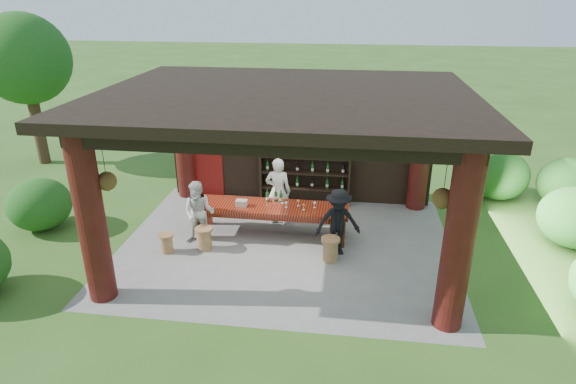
# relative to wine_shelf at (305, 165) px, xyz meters

# --- Properties ---
(ground) EXTENTS (90.00, 90.00, 0.00)m
(ground) POSITION_rel_wine_shelf_xyz_m (-0.18, -2.45, -1.07)
(ground) COLOR #2D5119
(ground) RESTS_ON ground
(pavilion) EXTENTS (7.50, 6.00, 3.60)m
(pavilion) POSITION_rel_wine_shelf_xyz_m (-0.19, -2.02, 1.06)
(pavilion) COLOR slate
(pavilion) RESTS_ON ground
(wine_shelf) EXTENTS (2.42, 0.37, 2.13)m
(wine_shelf) POSITION_rel_wine_shelf_xyz_m (0.00, 0.00, 0.00)
(wine_shelf) COLOR black
(wine_shelf) RESTS_ON ground
(tasting_table) EXTENTS (3.53, 0.93, 0.75)m
(tasting_table) POSITION_rel_wine_shelf_xyz_m (-0.56, -1.98, -0.43)
(tasting_table) COLOR #4F100B
(tasting_table) RESTS_ON ground
(stool_near_left) EXTENTS (0.40, 0.40, 0.52)m
(stool_near_left) POSITION_rel_wine_shelf_xyz_m (-1.95, -2.86, -0.79)
(stool_near_left) COLOR brown
(stool_near_left) RESTS_ON ground
(stool_near_right) EXTENTS (0.41, 0.41, 0.54)m
(stool_near_right) POSITION_rel_wine_shelf_xyz_m (0.85, -2.98, -0.79)
(stool_near_right) COLOR brown
(stool_near_right) RESTS_ON ground
(stool_far_left) EXTENTS (0.33, 0.33, 0.44)m
(stool_far_left) POSITION_rel_wine_shelf_xyz_m (-2.74, -3.09, -0.84)
(stool_far_left) COLOR brown
(stool_far_left) RESTS_ON ground
(host) EXTENTS (0.62, 0.42, 1.69)m
(host) POSITION_rel_wine_shelf_xyz_m (-0.52, -1.32, -0.22)
(host) COLOR silver
(host) RESTS_ON ground
(guest_woman) EXTENTS (0.74, 0.58, 1.48)m
(guest_woman) POSITION_rel_wine_shelf_xyz_m (-2.13, -2.56, -0.33)
(guest_woman) COLOR beige
(guest_woman) RESTS_ON ground
(guest_man) EXTENTS (1.10, 0.80, 1.52)m
(guest_man) POSITION_rel_wine_shelf_xyz_m (0.98, -2.65, -0.31)
(guest_man) COLOR black
(guest_man) RESTS_ON ground
(table_bottles) EXTENTS (0.41, 0.16, 0.31)m
(table_bottles) POSITION_rel_wine_shelf_xyz_m (-0.54, -1.71, -0.16)
(table_bottles) COLOR #194C1E
(table_bottles) RESTS_ON tasting_table
(table_glasses) EXTENTS (0.84, 0.37, 0.15)m
(table_glasses) POSITION_rel_wine_shelf_xyz_m (0.01, -1.95, -0.24)
(table_glasses) COLOR silver
(table_glasses) RESTS_ON tasting_table
(napkin_basket) EXTENTS (0.26, 0.18, 0.14)m
(napkin_basket) POSITION_rel_wine_shelf_xyz_m (-1.26, -2.06, -0.25)
(napkin_basket) COLOR #BF6672
(napkin_basket) RESTS_ON tasting_table
(shrubs) EXTENTS (14.61, 7.79, 1.36)m
(shrubs) POSITION_rel_wine_shelf_xyz_m (2.47, -1.82, -0.51)
(shrubs) COLOR #194C14
(shrubs) RESTS_ON ground
(trees) EXTENTS (21.69, 11.08, 4.80)m
(trees) POSITION_rel_wine_shelf_xyz_m (3.07, -1.14, 2.30)
(trees) COLOR #3F2819
(trees) RESTS_ON ground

